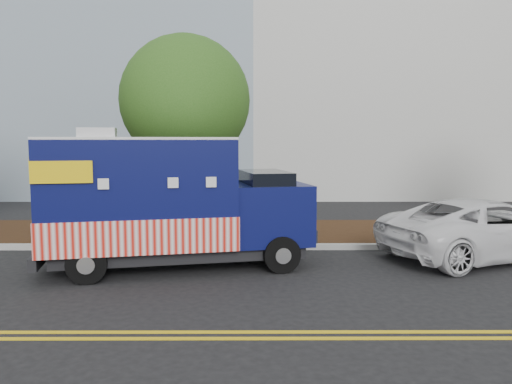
{
  "coord_description": "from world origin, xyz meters",
  "views": [
    {
      "loc": [
        2.05,
        -11.8,
        2.91
      ],
      "look_at": [
        2.09,
        0.6,
        1.64
      ],
      "focal_mm": 35.0,
      "sensor_mm": 36.0,
      "label": 1
    }
  ],
  "objects": [
    {
      "name": "ground",
      "position": [
        0.0,
        0.0,
        0.0
      ],
      "size": [
        120.0,
        120.0,
        0.0
      ],
      "primitive_type": "plane",
      "color": "black",
      "rests_on": "ground"
    },
    {
      "name": "curb",
      "position": [
        0.0,
        1.4,
        0.07
      ],
      "size": [
        120.0,
        0.18,
        0.15
      ],
      "primitive_type": "cube",
      "color": "#9E9E99",
      "rests_on": "ground"
    },
    {
      "name": "mulch_strip",
      "position": [
        0.0,
        3.5,
        0.07
      ],
      "size": [
        120.0,
        4.0,
        0.15
      ],
      "primitive_type": "cube",
      "color": "black",
      "rests_on": "ground"
    },
    {
      "name": "centerline_near",
      "position": [
        0.0,
        -4.45,
        0.01
      ],
      "size": [
        120.0,
        0.1,
        0.01
      ],
      "primitive_type": "cube",
      "color": "gold",
      "rests_on": "ground"
    },
    {
      "name": "centerline_far",
      "position": [
        0.0,
        -4.7,
        0.01
      ],
      "size": [
        120.0,
        0.1,
        0.01
      ],
      "primitive_type": "cube",
      "color": "gold",
      "rests_on": "ground"
    },
    {
      "name": "tree_b",
      "position": [
        -0.01,
        3.27,
        4.11
      ],
      "size": [
        3.86,
        3.86,
        6.05
      ],
      "color": "#38281C",
      "rests_on": "ground"
    },
    {
      "name": "sign_post",
      "position": [
        -2.82,
        1.55,
        1.2
      ],
      "size": [
        0.06,
        0.06,
        2.4
      ],
      "primitive_type": "cube",
      "color": "#473828",
      "rests_on": "ground"
    },
    {
      "name": "food_truck",
      "position": [
        -0.0,
        -0.5,
        1.45
      ],
      "size": [
        6.38,
        3.39,
        3.2
      ],
      "rotation": [
        0.0,
        0.0,
        0.21
      ],
      "color": "black",
      "rests_on": "ground"
    },
    {
      "name": "white_car",
      "position": [
        7.81,
        0.37,
        0.74
      ],
      "size": [
        5.87,
        4.13,
        1.49
      ],
      "primitive_type": "imported",
      "rotation": [
        0.0,
        0.0,
        1.91
      ],
      "color": "white",
      "rests_on": "ground"
    }
  ]
}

